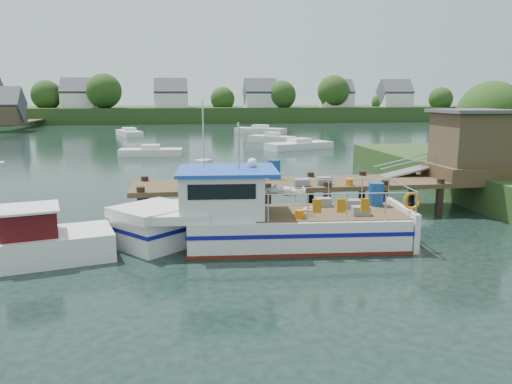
{
  "coord_description": "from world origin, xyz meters",
  "views": [
    {
      "loc": [
        -4.03,
        -20.74,
        5.06
      ],
      "look_at": [
        -1.0,
        -1.5,
        1.3
      ],
      "focal_mm": 35.0,
      "sensor_mm": 36.0,
      "label": 1
    }
  ],
  "objects": [
    {
      "name": "moored_b",
      "position": [
        6.3,
        33.56,
        0.42
      ],
      "size": [
        5.05,
        4.76,
        1.15
      ],
      "rotation": [
        0.0,
        0.0,
        -0.11
      ],
      "color": "silver",
      "rests_on": "ground"
    },
    {
      "name": "moored_far",
      "position": [
        7.24,
        47.06,
        0.44
      ],
      "size": [
        7.1,
        5.66,
        1.17
      ],
      "rotation": [
        0.0,
        0.0,
        -0.3
      ],
      "color": "silver",
      "rests_on": "ground"
    },
    {
      "name": "dock",
      "position": [
        6.51,
        0.01,
        2.24
      ],
      "size": [
        16.6,
        3.0,
        4.78
      ],
      "color": "#4A3823",
      "rests_on": "ground"
    },
    {
      "name": "lobster_boat",
      "position": [
        -1.33,
        -4.38,
        0.91
      ],
      "size": [
        10.41,
        3.73,
        4.99
      ],
      "rotation": [
        0.0,
        0.0,
        -0.08
      ],
      "color": "silver",
      "rests_on": "ground"
    },
    {
      "name": "ground_plane",
      "position": [
        0.0,
        0.0,
        0.0
      ],
      "size": [
        160.0,
        160.0,
        0.0
      ],
      "primitive_type": "plane",
      "color": "black"
    },
    {
      "name": "far_shore",
      "position": [
        0.01,
        82.37,
        2.1
      ],
      "size": [
        140.0,
        42.55,
        9.22
      ],
      "color": "#29431B",
      "rests_on": "ground"
    },
    {
      "name": "moored_c",
      "position": [
        7.56,
        26.05,
        0.39
      ],
      "size": [
        7.05,
        4.72,
        1.06
      ],
      "rotation": [
        0.0,
        0.0,
        0.23
      ],
      "color": "silver",
      "rests_on": "ground"
    },
    {
      "name": "work_boat",
      "position": [
        -9.32,
        -5.28,
        0.58
      ],
      "size": [
        6.92,
        3.47,
        3.63
      ],
      "rotation": [
        0.0,
        0.0,
        0.25
      ],
      "color": "silver",
      "rests_on": "ground"
    },
    {
      "name": "moored_rowboat",
      "position": [
        -2.41,
        11.67,
        0.36
      ],
      "size": [
        3.1,
        3.24,
        0.97
      ],
      "rotation": [
        0.0,
        0.0,
        0.31
      ],
      "color": "#4A3823",
      "rests_on": "ground"
    },
    {
      "name": "moored_a",
      "position": [
        -6.32,
        22.66,
        0.36
      ],
      "size": [
        5.38,
        2.15,
        0.97
      ],
      "rotation": [
        0.0,
        0.0,
        -0.42
      ],
      "color": "silver",
      "rests_on": "ground"
    },
    {
      "name": "moored_d",
      "position": [
        -10.2,
        45.77,
        0.39
      ],
      "size": [
        3.98,
        6.55,
        1.05
      ],
      "rotation": [
        0.0,
        0.0,
        -0.2
      ],
      "color": "silver",
      "rests_on": "ground"
    }
  ]
}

